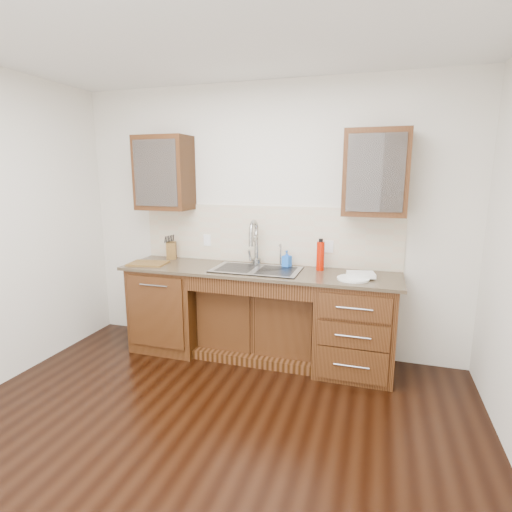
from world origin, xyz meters
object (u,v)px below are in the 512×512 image
(soap_bottle, at_px, (287,259))
(water_bottle, at_px, (320,256))
(knife_block, at_px, (172,250))
(plate, at_px, (353,279))
(cutting_board, at_px, (148,263))

(soap_bottle, bearing_deg, water_bottle, 12.47)
(soap_bottle, bearing_deg, knife_block, -165.28)
(soap_bottle, height_order, plate, soap_bottle)
(knife_block, xyz_separation_m, cutting_board, (-0.09, -0.34, -0.08))
(water_bottle, xyz_separation_m, cutting_board, (-1.72, -0.27, -0.13))
(plate, bearing_deg, water_bottle, 141.69)
(water_bottle, bearing_deg, knife_block, 177.48)
(cutting_board, bearing_deg, knife_block, 75.29)
(plate, distance_m, knife_block, 1.99)
(soap_bottle, relative_size, water_bottle, 0.61)
(knife_block, bearing_deg, cutting_board, -128.27)
(soap_bottle, xyz_separation_m, knife_block, (-1.30, 0.05, 0.00))
(water_bottle, relative_size, cutting_board, 0.74)
(water_bottle, distance_m, knife_block, 1.64)
(knife_block, distance_m, cutting_board, 0.36)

